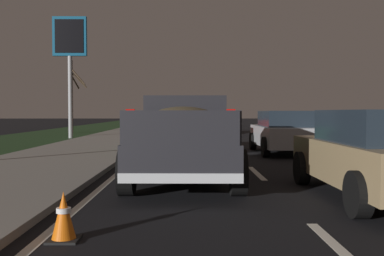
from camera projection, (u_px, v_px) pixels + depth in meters
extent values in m
plane|color=black|center=(217.00, 137.00, 27.10)|extent=(144.00, 144.00, 0.00)
cube|color=gray|center=(123.00, 136.00, 27.07)|extent=(108.00, 4.00, 0.12)
cube|color=#1E3819|center=(41.00, 137.00, 27.04)|extent=(108.00, 6.00, 0.01)
cube|color=silver|center=(342.00, 252.00, 4.79)|extent=(2.40, 0.14, 0.01)
cube|color=silver|center=(257.00, 173.00, 10.96)|extent=(2.40, 0.14, 0.01)
cube|color=silver|center=(234.00, 152.00, 16.62)|extent=(2.40, 0.14, 0.01)
cube|color=silver|center=(223.00, 142.00, 22.36)|extent=(2.40, 0.14, 0.01)
cube|color=silver|center=(215.00, 135.00, 28.87)|extent=(2.40, 0.14, 0.01)
cube|color=silver|center=(211.00, 131.00, 34.73)|extent=(2.40, 0.14, 0.01)
cube|color=silver|center=(208.00, 129.00, 39.92)|extent=(2.40, 0.14, 0.01)
cube|color=silver|center=(206.00, 126.00, 45.50)|extent=(2.40, 0.14, 0.01)
cube|color=silver|center=(204.00, 125.00, 51.66)|extent=(2.40, 0.14, 0.01)
cube|color=silver|center=(203.00, 123.00, 57.36)|extent=(2.40, 0.14, 0.01)
cube|color=silver|center=(201.00, 122.00, 63.05)|extent=(2.40, 0.14, 0.01)
cube|color=silver|center=(200.00, 121.00, 69.59)|extent=(2.40, 0.14, 0.01)
cube|color=silver|center=(200.00, 121.00, 75.31)|extent=(2.40, 0.14, 0.01)
cube|color=silver|center=(161.00, 136.00, 27.08)|extent=(108.00, 0.14, 0.01)
cube|color=#232328|center=(185.00, 150.00, 9.78)|extent=(5.43, 2.08, 0.60)
cube|color=#232328|center=(186.00, 115.00, 10.94)|extent=(2.19, 1.87, 0.90)
cube|color=#1E2833|center=(185.00, 113.00, 9.88)|extent=(0.06, 1.44, 0.50)
cube|color=#232328|center=(135.00, 125.00, 8.68)|extent=(3.02, 0.12, 0.56)
cube|color=#232328|center=(232.00, 125.00, 8.67)|extent=(3.02, 0.12, 0.56)
cube|color=#232328|center=(181.00, 128.00, 7.10)|extent=(0.11, 1.88, 0.56)
cube|color=silver|center=(181.00, 178.00, 7.13)|extent=(0.15, 2.00, 0.16)
cube|color=red|center=(130.00, 115.00, 7.11)|extent=(0.06, 0.14, 0.20)
cube|color=red|center=(231.00, 115.00, 7.09)|extent=(0.06, 0.14, 0.20)
ellipsoid|color=#4C422D|center=(183.00, 123.00, 8.67)|extent=(2.61, 1.56, 0.64)
sphere|color=silver|center=(167.00, 129.00, 9.18)|extent=(0.40, 0.40, 0.40)
sphere|color=beige|center=(199.00, 133.00, 8.08)|extent=(0.34, 0.34, 0.34)
cylinder|color=black|center=(148.00, 154.00, 11.57)|extent=(0.84, 0.28, 0.84)
cylinder|color=black|center=(225.00, 154.00, 11.56)|extent=(0.84, 0.28, 0.84)
cylinder|color=black|center=(127.00, 172.00, 8.01)|extent=(0.84, 0.28, 0.84)
cylinder|color=black|center=(238.00, 172.00, 7.99)|extent=(0.84, 0.28, 0.84)
cube|color=#14592D|center=(182.00, 135.00, 16.89)|extent=(4.43, 1.87, 0.70)
cube|color=#1E2833|center=(182.00, 118.00, 16.62)|extent=(2.49, 1.62, 0.56)
cylinder|color=black|center=(161.00, 140.00, 18.41)|extent=(0.68, 0.22, 0.68)
cylinder|color=black|center=(205.00, 140.00, 18.39)|extent=(0.68, 0.22, 0.68)
cylinder|color=black|center=(155.00, 145.00, 15.42)|extent=(0.68, 0.22, 0.68)
cylinder|color=black|center=(207.00, 146.00, 15.40)|extent=(0.68, 0.22, 0.68)
cube|color=red|center=(180.00, 137.00, 14.74)|extent=(0.10, 1.51, 0.10)
cube|color=#B2B5BA|center=(283.00, 136.00, 16.26)|extent=(4.40, 1.80, 0.70)
cube|color=#1E2833|center=(285.00, 119.00, 15.99)|extent=(2.46, 1.59, 0.56)
cylinder|color=black|center=(253.00, 141.00, 17.76)|extent=(0.68, 0.22, 0.68)
cylinder|color=black|center=(298.00, 141.00, 17.77)|extent=(0.68, 0.22, 0.68)
cylinder|color=black|center=(266.00, 147.00, 14.77)|extent=(0.68, 0.22, 0.68)
cylinder|color=black|center=(320.00, 147.00, 14.78)|extent=(0.68, 0.22, 0.68)
cube|color=red|center=(297.00, 138.00, 14.11)|extent=(0.08, 1.51, 0.10)
cube|color=maroon|center=(190.00, 125.00, 29.42)|extent=(4.42, 1.86, 0.70)
cube|color=#1E2833|center=(190.00, 115.00, 29.15)|extent=(2.48, 1.62, 0.56)
cylinder|color=black|center=(176.00, 129.00, 30.91)|extent=(0.68, 0.22, 0.68)
cylinder|color=black|center=(202.00, 129.00, 30.95)|extent=(0.68, 0.22, 0.68)
cylinder|color=black|center=(176.00, 130.00, 27.92)|extent=(0.68, 0.22, 0.68)
cylinder|color=black|center=(204.00, 130.00, 27.96)|extent=(0.68, 0.22, 0.68)
cube|color=red|center=(190.00, 125.00, 27.27)|extent=(0.10, 1.51, 0.10)
cube|color=#9E845B|center=(376.00, 162.00, 7.80)|extent=(4.43, 1.87, 0.70)
cube|color=#1E2833|center=(383.00, 126.00, 7.52)|extent=(2.49, 1.62, 0.56)
cylinder|color=black|center=(302.00, 168.00, 9.28)|extent=(0.68, 0.22, 0.68)
cylinder|color=black|center=(358.00, 195.00, 6.29)|extent=(0.68, 0.22, 0.68)
cylinder|color=#99999E|center=(70.00, 78.00, 25.19)|extent=(0.24, 0.24, 6.85)
cube|color=navy|center=(70.00, 36.00, 25.11)|extent=(0.24, 1.90, 2.20)
cube|color=black|center=(69.00, 36.00, 24.98)|extent=(0.04, 1.60, 1.87)
cylinder|color=#423323|center=(71.00, 97.00, 31.40)|extent=(0.28, 0.28, 5.12)
cylinder|color=#423323|center=(79.00, 80.00, 31.47)|extent=(0.29, 1.13, 1.21)
cylinder|color=#423323|center=(78.00, 76.00, 31.29)|extent=(0.20, 1.10, 1.26)
cylinder|color=#423323|center=(75.00, 81.00, 31.63)|extent=(0.61, 0.55, 1.08)
cube|color=black|center=(64.00, 240.00, 5.21)|extent=(0.36, 0.36, 0.03)
cone|color=orange|center=(64.00, 215.00, 5.20)|extent=(0.28, 0.28, 0.55)
cylinder|color=white|center=(64.00, 210.00, 5.20)|extent=(0.17, 0.17, 0.06)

